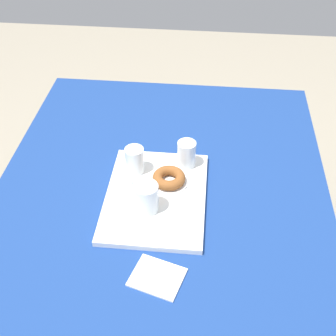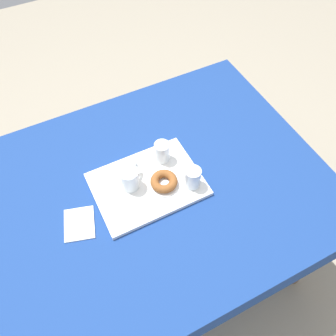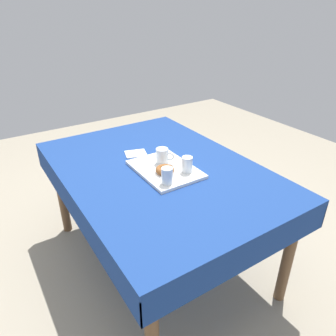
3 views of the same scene
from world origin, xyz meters
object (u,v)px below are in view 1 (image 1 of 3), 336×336
object	(u,v)px
serving_tray	(156,197)
tea_mug_left	(146,198)
donut_plate_left	(169,183)
dining_table	(158,230)
water_glass_near	(135,161)
sugar_donut_left	(169,178)
water_glass_far	(186,155)
paper_napkin	(157,277)

from	to	relation	value
serving_tray	tea_mug_left	world-z (taller)	tea_mug_left
serving_tray	donut_plate_left	size ratio (longest dim) A/B	3.52
dining_table	serving_tray	bearing A→B (deg)	-167.94
serving_tray	donut_plate_left	xyz separation A→B (m)	(-0.06, 0.04, 0.01)
water_glass_near	sugar_donut_left	size ratio (longest dim) A/B	0.86
dining_table	sugar_donut_left	size ratio (longest dim) A/B	14.48
water_glass_far	donut_plate_left	xyz separation A→B (m)	(0.10, -0.05, -0.04)
water_glass_near	sugar_donut_left	distance (m)	0.13
water_glass_far	dining_table	bearing A→B (deg)	-18.96
dining_table	paper_napkin	xyz separation A→B (m)	(0.24, 0.03, 0.09)
paper_napkin	sugar_donut_left	bearing A→B (deg)	-179.50
sugar_donut_left	paper_napkin	bearing A→B (deg)	0.50
water_glass_near	paper_napkin	size ratio (longest dim) A/B	0.68
water_glass_far	sugar_donut_left	distance (m)	0.11
dining_table	donut_plate_left	distance (m)	0.16
tea_mug_left	donut_plate_left	world-z (taller)	tea_mug_left
serving_tray	water_glass_near	world-z (taller)	water_glass_near
water_glass_near	donut_plate_left	distance (m)	0.13
donut_plate_left	paper_napkin	xyz separation A→B (m)	(0.35, 0.00, -0.02)
tea_mug_left	paper_napkin	bearing A→B (deg)	14.49
water_glass_far	serving_tray	bearing A→B (deg)	-28.85
dining_table	donut_plate_left	xyz separation A→B (m)	(-0.11, 0.02, 0.11)
dining_table	tea_mug_left	size ratio (longest dim) A/B	15.95
tea_mug_left	sugar_donut_left	world-z (taller)	tea_mug_left
dining_table	sugar_donut_left	world-z (taller)	sugar_donut_left
water_glass_far	paper_napkin	bearing A→B (deg)	-5.78
dining_table	paper_napkin	size ratio (longest dim) A/B	11.48
serving_tray	tea_mug_left	distance (m)	0.09
water_glass_far	sugar_donut_left	bearing A→B (deg)	-26.19
donut_plate_left	paper_napkin	size ratio (longest dim) A/B	0.89
donut_plate_left	tea_mug_left	bearing A→B (deg)	-25.97
water_glass_far	paper_napkin	world-z (taller)	water_glass_far
tea_mug_left	water_glass_far	xyz separation A→B (m)	(-0.22, 0.11, -0.00)
sugar_donut_left	dining_table	bearing A→B (deg)	-12.02
serving_tray	sugar_donut_left	xyz separation A→B (m)	(-0.06, 0.04, 0.03)
dining_table	water_glass_near	world-z (taller)	water_glass_near
serving_tray	sugar_donut_left	bearing A→B (deg)	146.69
serving_tray	tea_mug_left	bearing A→B (deg)	-18.66
sugar_donut_left	water_glass_far	bearing A→B (deg)	153.81
dining_table	tea_mug_left	bearing A→B (deg)	-80.91
dining_table	water_glass_far	bearing A→B (deg)	161.04
sugar_donut_left	serving_tray	bearing A→B (deg)	-33.31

